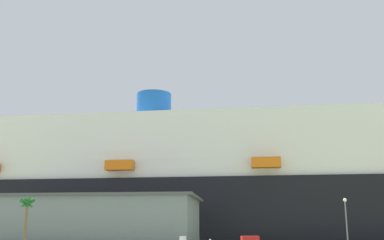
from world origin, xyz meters
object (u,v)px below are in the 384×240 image
cruise_ship (269,186)px  street_lamp (346,215)px  palm_tree (27,207)px  parked_car_yellow_taxi (68,239)px

cruise_ship → street_lamp: size_ratio=36.43×
palm_tree → parked_car_yellow_taxi: bearing=94.4°
street_lamp → parked_car_yellow_taxi: size_ratio=1.62×
cruise_ship → parked_car_yellow_taxi: 64.24m
cruise_ship → street_lamp: (13.25, -68.36, -10.70)m
cruise_ship → palm_tree: 78.71m
parked_car_yellow_taxi → cruise_ship: bearing=45.5°
cruise_ship → parked_car_yellow_taxi: cruise_ship is taller
cruise_ship → palm_tree: size_ratio=32.40×
street_lamp → cruise_ship: bearing=101.0°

